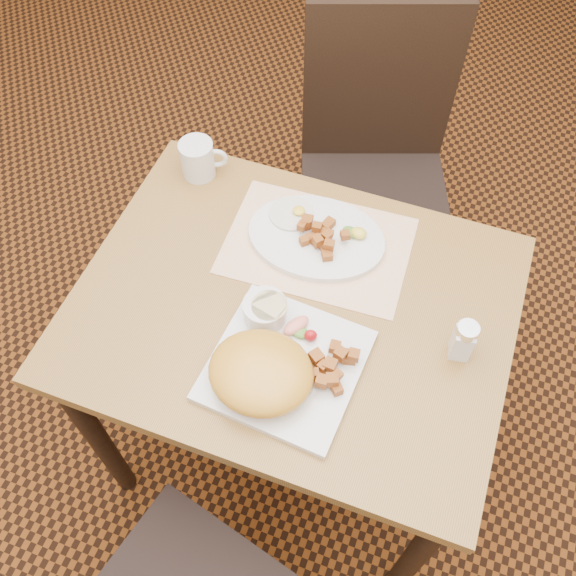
{
  "coord_description": "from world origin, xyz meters",
  "views": [
    {
      "loc": [
        0.23,
        -0.67,
        1.88
      ],
      "look_at": [
        -0.01,
        -0.01,
        0.82
      ],
      "focal_mm": 40.0,
      "sensor_mm": 36.0,
      "label": 1
    }
  ],
  "objects_px": {
    "plate_oval": "(316,238)",
    "salt_shaker": "(463,340)",
    "table": "(292,330)",
    "chair_far": "(375,160)",
    "plate_square": "(286,365)",
    "coffee_mug": "(198,159)"
  },
  "relations": [
    {
      "from": "chair_far",
      "to": "plate_square",
      "type": "bearing_deg",
      "value": 71.51
    },
    {
      "from": "salt_shaker",
      "to": "coffee_mug",
      "type": "height_order",
      "value": "salt_shaker"
    },
    {
      "from": "table",
      "to": "chair_far",
      "type": "xyz_separation_m",
      "value": [
        0.01,
        0.67,
        -0.1
      ]
    },
    {
      "from": "coffee_mug",
      "to": "plate_square",
      "type": "bearing_deg",
      "value": -48.23
    },
    {
      "from": "plate_oval",
      "to": "salt_shaker",
      "type": "distance_m",
      "value": 0.39
    },
    {
      "from": "plate_oval",
      "to": "coffee_mug",
      "type": "distance_m",
      "value": 0.34
    },
    {
      "from": "table",
      "to": "plate_square",
      "type": "xyz_separation_m",
      "value": [
        0.04,
        -0.14,
        0.12
      ]
    },
    {
      "from": "salt_shaker",
      "to": "plate_oval",
      "type": "bearing_deg",
      "value": 154.39
    },
    {
      "from": "salt_shaker",
      "to": "coffee_mug",
      "type": "xyz_separation_m",
      "value": [
        -0.68,
        0.27,
        -0.01
      ]
    },
    {
      "from": "table",
      "to": "coffee_mug",
      "type": "xyz_separation_m",
      "value": [
        -0.33,
        0.27,
        0.15
      ]
    },
    {
      "from": "plate_oval",
      "to": "coffee_mug",
      "type": "relative_size",
      "value": 2.78
    },
    {
      "from": "plate_square",
      "to": "chair_far",
      "type": "bearing_deg",
      "value": 91.64
    },
    {
      "from": "table",
      "to": "plate_oval",
      "type": "relative_size",
      "value": 2.96
    },
    {
      "from": "chair_far",
      "to": "plate_oval",
      "type": "relative_size",
      "value": 3.19
    },
    {
      "from": "table",
      "to": "coffee_mug",
      "type": "bearing_deg",
      "value": 140.67
    },
    {
      "from": "table",
      "to": "coffee_mug",
      "type": "relative_size",
      "value": 8.22
    },
    {
      "from": "table",
      "to": "plate_oval",
      "type": "bearing_deg",
      "value": 92.58
    },
    {
      "from": "chair_far",
      "to": "salt_shaker",
      "type": "xyz_separation_m",
      "value": [
        0.33,
        -0.66,
        0.26
      ]
    },
    {
      "from": "plate_oval",
      "to": "salt_shaker",
      "type": "xyz_separation_m",
      "value": [
        0.35,
        -0.17,
        0.04
      ]
    },
    {
      "from": "plate_oval",
      "to": "coffee_mug",
      "type": "height_order",
      "value": "coffee_mug"
    },
    {
      "from": "salt_shaker",
      "to": "coffee_mug",
      "type": "relative_size",
      "value": 0.91
    },
    {
      "from": "chair_far",
      "to": "plate_square",
      "type": "xyz_separation_m",
      "value": [
        0.02,
        -0.81,
        0.22
      ]
    }
  ]
}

